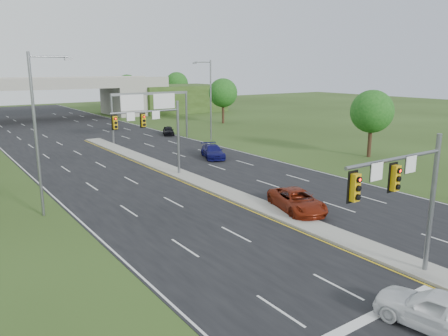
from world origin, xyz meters
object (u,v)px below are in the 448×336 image
signal_mast_far (156,127)px  sign_gantry (150,103)px  overpass (40,101)px  car_far_a (297,201)px  car_far_c (168,131)px  car_white (439,311)px  car_far_b (213,151)px  signal_mast_near (408,189)px

signal_mast_far → sign_gantry: size_ratio=0.60×
overpass → car_far_a: 69.49m
car_far_c → signal_mast_far: bearing=-96.5°
car_white → car_far_b: size_ratio=0.96×
signal_mast_far → car_far_c: signal_mast_far is taller
overpass → car_far_c: (11.00, -32.03, -2.88)m
signal_mast_near → car_far_b: 31.40m
signal_mast_near → sign_gantry: signal_mast_near is taller
overpass → car_far_b: (6.97, -50.32, -2.80)m
sign_gantry → car_white: sign_gantry is taller
car_far_b → signal_mast_far: bearing=-131.8°
car_white → car_far_b: (11.21, 32.73, -0.09)m
sign_gantry → car_far_c: sign_gantry is taller
signal_mast_far → car_far_b: 11.12m
car_white → car_far_c: bearing=-116.2°
signal_mast_near → car_far_c: (13.26, 48.04, -4.05)m
sign_gantry → car_far_c: size_ratio=3.00×
signal_mast_far → car_white: signal_mast_far is taller
car_white → car_far_a: bearing=-122.4°
signal_mast_near → car_white: size_ratio=1.44×
sign_gantry → car_far_a: sign_gantry is taller
sign_gantry → overpass: (-6.68, 35.08, -1.69)m
car_far_b → car_far_c: bearing=98.5°
overpass → car_far_c: size_ratio=20.73×
car_far_a → car_far_c: car_far_a is taller
signal_mast_far → car_white: (-1.98, -27.98, -3.88)m
car_far_c → car_far_a: bearing=-80.9°
signal_mast_near → overpass: overpass is taller
signal_mast_near → signal_mast_far: 25.00m
signal_mast_far → sign_gantry: bearing=65.9°
signal_mast_near → car_white: bearing=-123.6°
car_far_c → car_far_b: bearing=-79.0°
car_white → car_far_c: 53.25m
car_far_b → overpass: bearing=118.8°
signal_mast_far → car_far_c: size_ratio=1.81×
sign_gantry → signal_mast_far: bearing=-114.1°
overpass → sign_gantry: bearing=-79.2°
car_far_a → signal_mast_far: bearing=121.5°
signal_mast_far → car_far_a: size_ratio=1.27×
signal_mast_far → car_white: bearing=-94.0°
sign_gantry → car_white: (-10.93, -47.98, -4.39)m
signal_mast_far → car_far_a: (3.76, -14.34, -3.94)m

